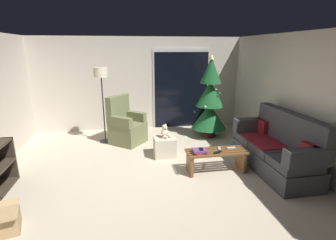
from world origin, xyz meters
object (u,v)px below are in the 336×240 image
(remote_black, at_px, (218,152))
(armchair, at_px, (126,126))
(ottoman, at_px, (165,146))
(floor_lamp, at_px, (101,80))
(cardboard_box_open_near_shelf, at_px, (0,224))
(remote_silver, at_px, (219,148))
(cell_phone, at_px, (201,149))
(book_stack, at_px, (200,151))
(remote_white, at_px, (231,148))
(couch, at_px, (277,149))
(teddy_bear_cream, at_px, (165,132))
(coffee_table, at_px, (216,158))
(christmas_tree, at_px, (210,102))

(remote_black, bearing_deg, armchair, -165.14)
(remote_black, relative_size, ottoman, 0.35)
(floor_lamp, bearing_deg, cardboard_box_open_near_shelf, -109.11)
(remote_silver, xyz_separation_m, cell_phone, (-0.38, -0.11, 0.06))
(remote_black, height_order, book_stack, book_stack)
(remote_silver, xyz_separation_m, book_stack, (-0.41, -0.12, 0.02))
(remote_white, distance_m, book_stack, 0.65)
(ottoman, bearing_deg, floor_lamp, 140.43)
(cardboard_box_open_near_shelf, bearing_deg, cell_phone, 20.73)
(couch, relative_size, teddy_bear_cream, 6.85)
(book_stack, distance_m, armchair, 2.25)
(coffee_table, height_order, remote_white, remote_white)
(ottoman, bearing_deg, remote_black, -50.04)
(remote_silver, xyz_separation_m, ottoman, (-0.90, 0.80, -0.22))
(remote_white, bearing_deg, armchair, 46.38)
(couch, distance_m, ottoman, 2.18)
(cell_phone, height_order, ottoman, cell_phone)
(floor_lamp, relative_size, cardboard_box_open_near_shelf, 2.94)
(remote_white, bearing_deg, floor_lamp, 50.93)
(ottoman, bearing_deg, christmas_tree, 38.99)
(coffee_table, xyz_separation_m, armchair, (-1.60, 1.80, 0.13))
(coffee_table, height_order, book_stack, book_stack)
(christmas_tree, xyz_separation_m, cardboard_box_open_near_shelf, (-3.67, -3.06, -0.78))
(book_stack, bearing_deg, cardboard_box_open_near_shelf, -159.18)
(couch, height_order, floor_lamp, floor_lamp)
(teddy_bear_cream, distance_m, cardboard_box_open_near_shelf, 3.12)
(remote_black, distance_m, floor_lamp, 3.12)
(remote_silver, relative_size, book_stack, 0.62)
(coffee_table, relative_size, book_stack, 4.38)
(coffee_table, xyz_separation_m, remote_white, (0.31, 0.06, 0.15))
(coffee_table, relative_size, remote_black, 7.05)
(book_stack, bearing_deg, remote_black, -7.66)
(ottoman, bearing_deg, remote_white, -35.60)
(book_stack, relative_size, cardboard_box_open_near_shelf, 0.41)
(christmas_tree, relative_size, teddy_bear_cream, 7.24)
(couch, xyz_separation_m, armchair, (-2.74, 1.90, 0.00))
(ottoman, bearing_deg, cardboard_box_open_near_shelf, -139.65)
(coffee_table, bearing_deg, cell_phone, -170.91)
(floor_lamp, bearing_deg, christmas_tree, -0.15)
(remote_white, xyz_separation_m, armchair, (-1.91, 1.74, -0.02))
(christmas_tree, bearing_deg, book_stack, -112.55)
(teddy_bear_cream, bearing_deg, book_stack, -62.18)
(armchair, bearing_deg, floor_lamp, 165.24)
(cardboard_box_open_near_shelf, bearing_deg, couch, 13.53)
(couch, height_order, armchair, armchair)
(christmas_tree, height_order, ottoman, christmas_tree)
(remote_white, distance_m, armchair, 2.59)
(remote_silver, distance_m, remote_white, 0.23)
(remote_white, relative_size, ottoman, 0.35)
(couch, distance_m, christmas_tree, 2.19)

